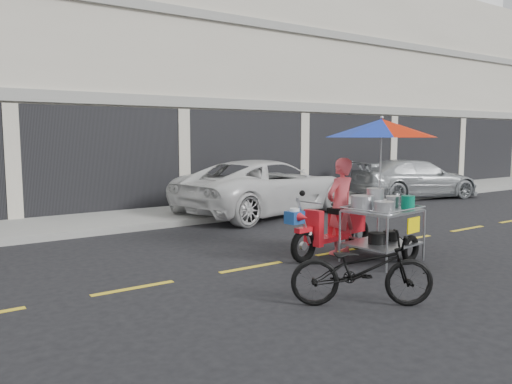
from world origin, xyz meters
TOP-DOWN VIEW (x-y plane):
  - ground at (0.00, 0.00)m, footprint 90.00×90.00m
  - sidewalk at (0.00, 5.50)m, footprint 45.00×3.00m
  - shophouse_block at (2.82, 10.59)m, footprint 36.00×8.11m
  - centerline at (0.00, 0.00)m, footprint 42.00×0.10m
  - white_pickup at (1.50, 4.46)m, footprint 5.74×3.47m
  - silver_pickup at (7.77, 4.46)m, footprint 4.89×2.89m
  - near_bicycle at (-1.88, -2.31)m, footprint 1.82×1.53m
  - food_vendor_rig at (-0.01, -0.58)m, footprint 2.66×2.14m

SIDE VIEW (x-z plane):
  - ground at x=0.00m, z-range 0.00..0.00m
  - centerline at x=0.00m, z-range 0.00..0.01m
  - sidewalk at x=0.00m, z-range 0.00..0.15m
  - near_bicycle at x=-1.88m, z-range 0.00..0.94m
  - silver_pickup at x=7.77m, z-range 0.00..1.33m
  - white_pickup at x=1.50m, z-range 0.00..1.49m
  - food_vendor_rig at x=-0.01m, z-range 0.32..2.79m
  - shophouse_block at x=2.82m, z-range -0.96..9.44m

